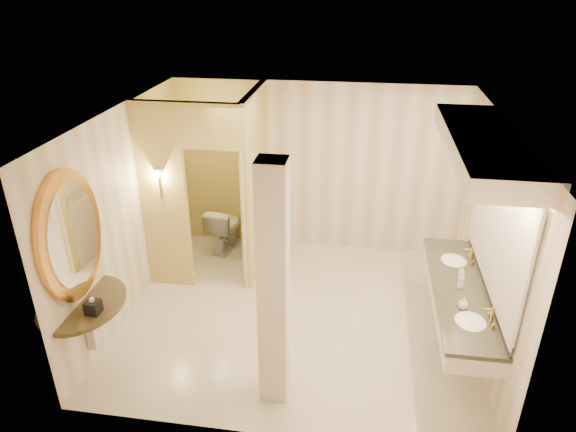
% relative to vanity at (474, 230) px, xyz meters
% --- Properties ---
extents(floor, '(4.50, 4.50, 0.00)m').
position_rel_vanity_xyz_m(floor, '(-1.98, 0.38, -1.63)').
color(floor, silver).
rests_on(floor, ground).
extents(ceiling, '(4.50, 4.50, 0.00)m').
position_rel_vanity_xyz_m(ceiling, '(-1.98, 0.38, 1.07)').
color(ceiling, white).
rests_on(ceiling, wall_back).
extents(wall_back, '(4.50, 0.02, 2.70)m').
position_rel_vanity_xyz_m(wall_back, '(-1.98, 2.38, -0.28)').
color(wall_back, silver).
rests_on(wall_back, floor).
extents(wall_front, '(4.50, 0.02, 2.70)m').
position_rel_vanity_xyz_m(wall_front, '(-1.98, -1.62, -0.28)').
color(wall_front, silver).
rests_on(wall_front, floor).
extents(wall_left, '(0.02, 4.00, 2.70)m').
position_rel_vanity_xyz_m(wall_left, '(-4.23, 0.38, -0.28)').
color(wall_left, silver).
rests_on(wall_left, floor).
extents(wall_right, '(0.02, 4.00, 2.70)m').
position_rel_vanity_xyz_m(wall_right, '(0.27, 0.38, -0.28)').
color(wall_right, silver).
rests_on(wall_right, floor).
extents(toilet_closet, '(1.50, 1.55, 2.70)m').
position_rel_vanity_xyz_m(toilet_closet, '(-3.09, 1.35, -0.24)').
color(toilet_closet, '#EDDE7C').
rests_on(toilet_closet, floor).
extents(wall_sconce, '(0.14, 0.14, 0.42)m').
position_rel_vanity_xyz_m(wall_sconce, '(-3.90, 0.81, 0.10)').
color(wall_sconce, '#B8943A').
rests_on(wall_sconce, toilet_closet).
extents(vanity, '(0.75, 2.51, 2.09)m').
position_rel_vanity_xyz_m(vanity, '(0.00, 0.00, 0.00)').
color(vanity, silver).
rests_on(vanity, floor).
extents(console_shelf, '(1.12, 1.12, 2.01)m').
position_rel_vanity_xyz_m(console_shelf, '(-4.19, -0.92, -0.28)').
color(console_shelf, black).
rests_on(console_shelf, floor).
extents(pillar, '(0.29, 0.29, 2.70)m').
position_rel_vanity_xyz_m(pillar, '(-2.04, -1.04, -0.28)').
color(pillar, silver).
rests_on(pillar, floor).
extents(tissue_box, '(0.15, 0.15, 0.15)m').
position_rel_vanity_xyz_m(tissue_box, '(-3.98, -1.08, -0.68)').
color(tissue_box, black).
rests_on(tissue_box, console_shelf).
extents(toilet, '(0.53, 0.80, 0.76)m').
position_rel_vanity_xyz_m(toilet, '(-3.40, 2.00, -1.25)').
color(toilet, white).
rests_on(toilet, floor).
extents(soap_bottle_a, '(0.06, 0.06, 0.13)m').
position_rel_vanity_xyz_m(soap_bottle_a, '(-0.00, 0.23, -0.69)').
color(soap_bottle_a, beige).
rests_on(soap_bottle_a, vanity).
extents(soap_bottle_b, '(0.13, 0.13, 0.13)m').
position_rel_vanity_xyz_m(soap_bottle_b, '(-0.08, -0.40, -0.69)').
color(soap_bottle_b, silver).
rests_on(soap_bottle_b, vanity).
extents(soap_bottle_c, '(0.10, 0.10, 0.19)m').
position_rel_vanity_xyz_m(soap_bottle_c, '(-0.05, 0.00, -0.66)').
color(soap_bottle_c, '#C6B28C').
rests_on(soap_bottle_c, vanity).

